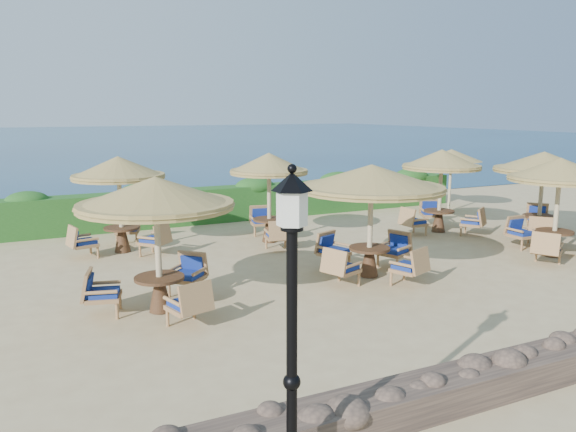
# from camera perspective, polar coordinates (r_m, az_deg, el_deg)

# --- Properties ---
(ground) EXTENTS (120.00, 120.00, 0.00)m
(ground) POSITION_cam_1_polar(r_m,az_deg,el_deg) (14.03, 5.93, -5.37)
(ground) COLOR tan
(ground) RESTS_ON ground
(sea) EXTENTS (160.00, 160.00, 0.00)m
(sea) POSITION_cam_1_polar(r_m,az_deg,el_deg) (81.88, -20.68, 7.33)
(sea) COLOR #0C2C4E
(sea) RESTS_ON ground
(hedge) EXTENTS (18.00, 0.90, 1.20)m
(hedge) POSITION_cam_1_polar(r_m,az_deg,el_deg) (20.24, -4.69, 1.37)
(hedge) COLOR #1A4A17
(hedge) RESTS_ON ground
(stone_wall) EXTENTS (15.00, 0.65, 0.44)m
(stone_wall) POSITION_cam_1_polar(r_m,az_deg,el_deg) (9.56, 26.20, -12.94)
(stone_wall) COLOR brown
(stone_wall) RESTS_ON ground
(lamp_post) EXTENTS (0.44, 0.44, 3.31)m
(lamp_post) POSITION_cam_1_polar(r_m,az_deg,el_deg) (5.70, 0.39, -13.35)
(lamp_post) COLOR black
(lamp_post) RESTS_ON ground
(extra_parasol) EXTENTS (2.30, 2.30, 2.41)m
(extra_parasol) POSITION_cam_1_polar(r_m,az_deg,el_deg) (22.41, 16.27, 5.93)
(extra_parasol) COLOR #CAB88E
(extra_parasol) RESTS_ON ground
(cafe_set_0) EXTENTS (2.99, 2.99, 2.65)m
(cafe_set_0) POSITION_cam_1_polar(r_m,az_deg,el_deg) (10.91, -13.22, 0.27)
(cafe_set_0) COLOR #CAB88E
(cafe_set_0) RESTS_ON ground
(cafe_set_1) EXTENTS (3.41, 3.41, 2.65)m
(cafe_set_1) POSITION_cam_1_polar(r_m,az_deg,el_deg) (13.09, 8.43, 2.16)
(cafe_set_1) COLOR #CAB88E
(cafe_set_1) RESTS_ON ground
(cafe_set_2) EXTENTS (2.77, 2.72, 2.65)m
(cafe_set_2) POSITION_cam_1_polar(r_m,az_deg,el_deg) (16.40, 25.79, 2.62)
(cafe_set_2) COLOR #CAB88E
(cafe_set_2) RESTS_ON ground
(cafe_set_3) EXTENTS (2.70, 2.71, 2.65)m
(cafe_set_3) POSITION_cam_1_polar(r_m,az_deg,el_deg) (15.93, -16.77, 2.91)
(cafe_set_3) COLOR #CAB88E
(cafe_set_3) RESTS_ON ground
(cafe_set_4) EXTENTS (2.31, 2.88, 2.65)m
(cafe_set_4) POSITION_cam_1_polar(r_m,az_deg,el_deg) (16.46, -1.94, 3.81)
(cafe_set_4) COLOR #CAB88E
(cafe_set_4) RESTS_ON ground
(cafe_set_5) EXTENTS (2.66, 2.77, 2.65)m
(cafe_set_5) POSITION_cam_1_polar(r_m,az_deg,el_deg) (18.50, 15.27, 3.99)
(cafe_set_5) COLOR #CAB88E
(cafe_set_5) RESTS_ON ground
(cafe_set_6) EXTENTS (2.90, 2.90, 2.65)m
(cafe_set_6) POSITION_cam_1_polar(r_m,az_deg,el_deg) (18.60, 24.47, 4.06)
(cafe_set_6) COLOR #CAB88E
(cafe_set_6) RESTS_ON ground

